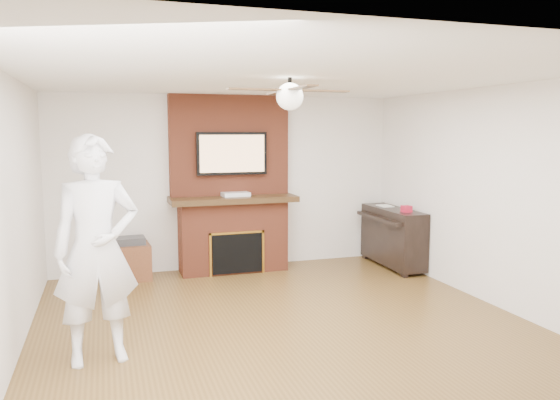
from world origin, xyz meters
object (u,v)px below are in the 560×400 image
object	(u,v)px
piano	(392,236)
person	(96,250)
side_table	(131,260)
fireplace	(232,201)

from	to	relation	value
piano	person	bearing A→B (deg)	-151.43
side_table	piano	bearing A→B (deg)	-10.41
fireplace	side_table	distance (m)	1.60
person	side_table	xyz separation A→B (m)	(0.39, 2.66, -0.72)
side_table	piano	size ratio (longest dim) A/B	0.43
fireplace	side_table	world-z (taller)	fireplace
fireplace	piano	xyz separation A→B (m)	(2.29, -0.55, -0.53)
person	side_table	bearing A→B (deg)	73.68
piano	fireplace	bearing A→B (deg)	167.07
fireplace	person	xyz separation A→B (m)	(-1.80, -2.73, -0.01)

